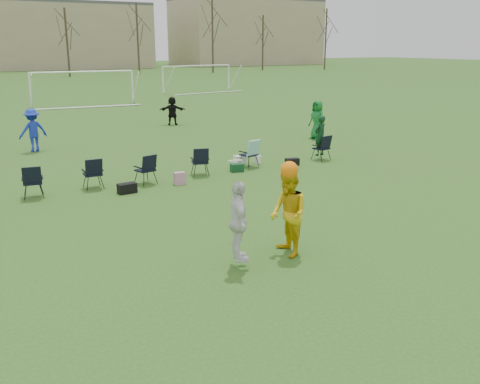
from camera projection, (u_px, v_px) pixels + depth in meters
ground at (281, 270)px, 10.67m from camera, size 260.00×260.00×0.00m
fielder_blue at (33, 130)px, 22.19m from camera, size 1.26×0.88×1.79m
fielder_green_far at (317, 120)px, 25.13m from camera, size 0.69×0.96×1.82m
fielder_black at (172, 111)px, 29.55m from camera, size 1.50×1.08×1.56m
center_contest at (272, 215)px, 10.96m from camera, size 2.00×1.12×2.24m
sideline_setup at (205, 160)px, 18.36m from camera, size 11.33×2.18×1.71m
goal_mid at (83, 78)px, 38.88m from camera, size 7.40×0.63×2.46m
goal_right at (197, 71)px, 49.60m from camera, size 7.35×1.14×2.46m
building_row at (6, 34)px, 92.73m from camera, size 126.00×16.00×13.00m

